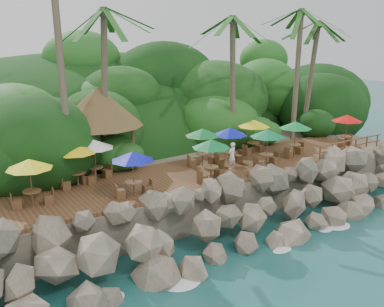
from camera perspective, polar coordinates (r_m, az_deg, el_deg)
ground at (r=20.74m, az=9.24°, el=-12.89°), size 140.00×140.00×0.00m
land_base at (r=33.09m, az=-9.41°, el=-0.02°), size 32.00×25.20×2.10m
jungle_hill at (r=40.14m, az=-13.64°, el=0.95°), size 44.80×28.00×15.40m
seawall at (r=21.60m, az=5.81°, el=-8.17°), size 29.00×4.00×2.30m
terrace at (r=24.26m, az=0.00°, el=-2.73°), size 26.00×5.00×0.20m
jungle_foliage at (r=32.50m, az=-8.62°, el=-2.20°), size 44.00×16.00×12.00m
foam_line at (r=20.92m, az=8.68°, el=-12.51°), size 25.20×0.80×0.06m
palapa at (r=25.20m, az=-12.10°, el=6.03°), size 5.00×5.00×4.60m
dining_clusters at (r=23.45m, az=-0.25°, el=1.52°), size 25.63×5.23×2.20m
railing at (r=29.28m, az=19.91°, el=0.96°), size 6.10×0.10×1.00m
waiter at (r=24.74m, az=5.22°, el=-0.30°), size 0.63×0.48×1.56m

